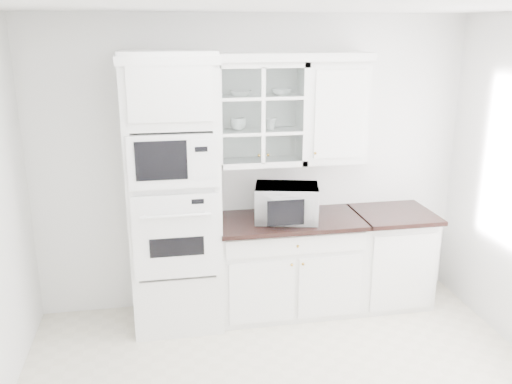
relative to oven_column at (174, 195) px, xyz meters
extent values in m
cube|color=white|center=(0.75, 0.32, 0.15)|extent=(4.00, 0.02, 2.70)
cube|color=white|center=(0.75, -1.42, 1.49)|extent=(4.00, 3.50, 0.02)
cube|color=white|center=(0.00, 0.01, 0.00)|extent=(0.76, 0.65, 2.40)
cube|color=white|center=(0.00, -0.33, -0.26)|extent=(0.70, 0.03, 0.72)
cube|color=black|center=(0.00, -0.35, -0.34)|extent=(0.44, 0.01, 0.16)
cube|color=white|center=(0.00, -0.33, 0.37)|extent=(0.70, 0.03, 0.43)
cube|color=black|center=(-0.09, -0.35, 0.39)|extent=(0.40, 0.01, 0.31)
cube|color=white|center=(1.03, 0.03, -0.76)|extent=(1.30, 0.60, 0.88)
cube|color=black|center=(1.03, 0.00, -0.30)|extent=(1.32, 0.67, 0.04)
cube|color=white|center=(2.03, 0.03, -0.76)|extent=(0.70, 0.60, 0.88)
cube|color=black|center=(2.03, 0.00, -0.30)|extent=(0.72, 0.67, 0.04)
cube|color=white|center=(0.78, 0.17, 0.65)|extent=(0.80, 0.33, 0.90)
cube|color=white|center=(0.78, 0.17, 0.50)|extent=(0.74, 0.29, 0.02)
cube|color=white|center=(0.78, 0.17, 0.80)|extent=(0.74, 0.29, 0.02)
cube|color=white|center=(1.46, 0.17, 0.65)|extent=(0.55, 0.33, 0.90)
cube|color=white|center=(0.68, 0.14, 1.14)|extent=(2.14, 0.38, 0.07)
imported|color=white|center=(0.99, -0.01, -0.12)|extent=(0.64, 0.57, 0.32)
imported|color=white|center=(0.61, 0.16, 0.83)|extent=(0.22, 0.22, 0.05)
imported|color=white|center=(0.97, 0.17, 0.84)|extent=(0.21, 0.21, 0.05)
imported|color=white|center=(0.59, 0.18, 0.56)|extent=(0.16, 0.16, 0.11)
imported|color=white|center=(0.88, 0.18, 0.56)|extent=(0.13, 0.13, 0.10)
camera|label=1|loc=(-0.10, -4.48, 1.35)|focal=38.00mm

